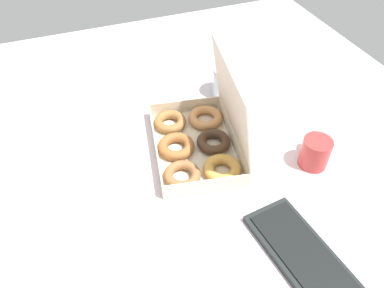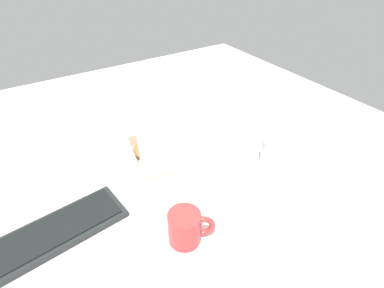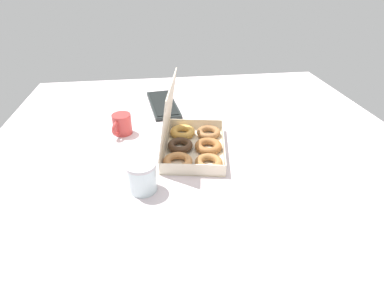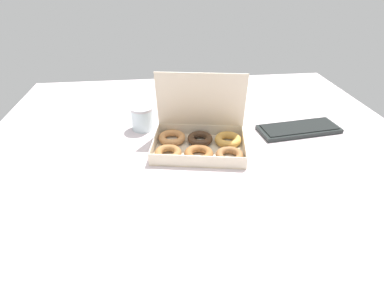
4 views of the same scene
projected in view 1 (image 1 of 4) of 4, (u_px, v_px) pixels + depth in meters
The scene contains 6 objects.
ground_plane at pixel (185, 156), 112.87cm from camera, with size 180.00×180.00×2.00cm, color silver.
donut_box at pixel (199, 139), 111.63cm from camera, with size 39.56×30.04×28.65cm.
keyboard at pixel (310, 264), 85.24cm from camera, with size 36.60×17.20×2.20cm.
coffee_mug at pixel (315, 151), 106.35cm from camera, with size 11.39×8.31×9.07cm.
glass_jar at pixel (226, 81), 130.60cm from camera, with size 10.07×10.07×10.46cm.
paper_napkin at pixel (104, 129), 120.03cm from camera, with size 11.21×9.53×0.15cm, color white.
Camera 1 is at (74.41, -26.01, 79.90)cm, focal length 35.00 mm.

